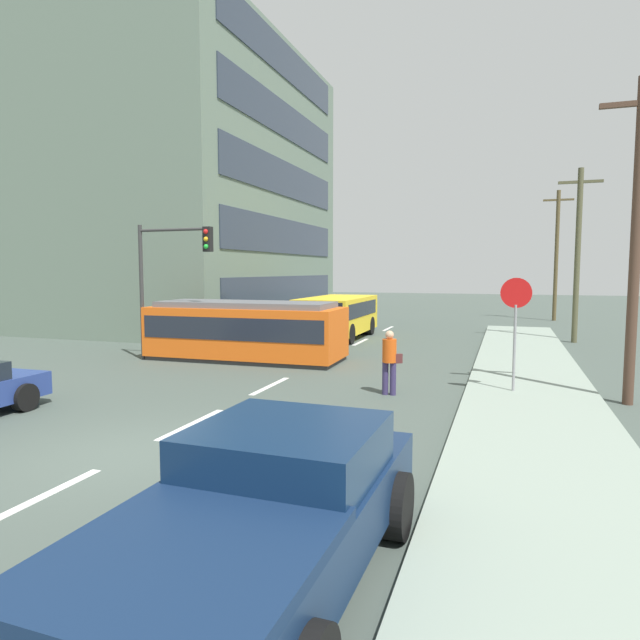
{
  "coord_description": "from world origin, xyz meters",
  "views": [
    {
      "loc": [
        6.15,
        -7.71,
        3.2
      ],
      "look_at": [
        0.7,
        8.22,
        1.67
      ],
      "focal_mm": 30.74,
      "sensor_mm": 36.0,
      "label": 1
    }
  ],
  "objects_px": {
    "streetcar_tram": "(246,330)",
    "pedestrian_crossing": "(390,359)",
    "utility_pole_mid": "(578,252)",
    "stop_sign": "(516,311)",
    "utility_pole_near": "(636,237)",
    "traffic_light_mast": "(169,265)",
    "city_bus": "(337,315)",
    "pickup_truck_parked": "(268,511)",
    "utility_pole_far": "(556,253)"
  },
  "relations": [
    {
      "from": "stop_sign",
      "to": "utility_pole_near",
      "type": "relative_size",
      "value": 0.38
    },
    {
      "from": "traffic_light_mast",
      "to": "stop_sign",
      "type": "bearing_deg",
      "value": -8.99
    },
    {
      "from": "stop_sign",
      "to": "pedestrian_crossing",
      "type": "bearing_deg",
      "value": -163.73
    },
    {
      "from": "streetcar_tram",
      "to": "traffic_light_mast",
      "type": "bearing_deg",
      "value": -153.55
    },
    {
      "from": "city_bus",
      "to": "pickup_truck_parked",
      "type": "relative_size",
      "value": 1.17
    },
    {
      "from": "pedestrian_crossing",
      "to": "pickup_truck_parked",
      "type": "bearing_deg",
      "value": -86.12
    },
    {
      "from": "streetcar_tram",
      "to": "pickup_truck_parked",
      "type": "distance_m",
      "value": 14.38
    },
    {
      "from": "pickup_truck_parked",
      "to": "pedestrian_crossing",
      "type": "bearing_deg",
      "value": 93.88
    },
    {
      "from": "traffic_light_mast",
      "to": "utility_pole_far",
      "type": "bearing_deg",
      "value": 56.75
    },
    {
      "from": "pedestrian_crossing",
      "to": "stop_sign",
      "type": "relative_size",
      "value": 0.58
    },
    {
      "from": "utility_pole_near",
      "to": "utility_pole_mid",
      "type": "xyz_separation_m",
      "value": [
        0.07,
        11.97,
        0.01
      ]
    },
    {
      "from": "traffic_light_mast",
      "to": "utility_pole_near",
      "type": "relative_size",
      "value": 0.63
    },
    {
      "from": "utility_pole_far",
      "to": "traffic_light_mast",
      "type": "bearing_deg",
      "value": -123.25
    },
    {
      "from": "pedestrian_crossing",
      "to": "pickup_truck_parked",
      "type": "height_order",
      "value": "pedestrian_crossing"
    },
    {
      "from": "city_bus",
      "to": "traffic_light_mast",
      "type": "height_order",
      "value": "traffic_light_mast"
    },
    {
      "from": "utility_pole_near",
      "to": "utility_pole_mid",
      "type": "height_order",
      "value": "utility_pole_mid"
    },
    {
      "from": "pedestrian_crossing",
      "to": "utility_pole_far",
      "type": "height_order",
      "value": "utility_pole_far"
    },
    {
      "from": "utility_pole_near",
      "to": "utility_pole_far",
      "type": "xyz_separation_m",
      "value": [
        0.08,
        23.28,
        0.3
      ]
    },
    {
      "from": "traffic_light_mast",
      "to": "utility_pole_near",
      "type": "xyz_separation_m",
      "value": [
        13.98,
        -1.83,
        0.6
      ]
    },
    {
      "from": "city_bus",
      "to": "stop_sign",
      "type": "bearing_deg",
      "value": -52.15
    },
    {
      "from": "pedestrian_crossing",
      "to": "utility_pole_mid",
      "type": "relative_size",
      "value": 0.22
    },
    {
      "from": "pedestrian_crossing",
      "to": "traffic_light_mast",
      "type": "distance_m",
      "value": 9.12
    },
    {
      "from": "pedestrian_crossing",
      "to": "traffic_light_mast",
      "type": "height_order",
      "value": "traffic_light_mast"
    },
    {
      "from": "city_bus",
      "to": "stop_sign",
      "type": "height_order",
      "value": "stop_sign"
    },
    {
      "from": "city_bus",
      "to": "stop_sign",
      "type": "relative_size",
      "value": 2.04
    },
    {
      "from": "pickup_truck_parked",
      "to": "stop_sign",
      "type": "bearing_deg",
      "value": 76.11
    },
    {
      "from": "utility_pole_near",
      "to": "utility_pole_mid",
      "type": "relative_size",
      "value": 1.0
    },
    {
      "from": "city_bus",
      "to": "pedestrian_crossing",
      "type": "distance_m",
      "value": 11.89
    },
    {
      "from": "city_bus",
      "to": "pedestrian_crossing",
      "type": "height_order",
      "value": "city_bus"
    },
    {
      "from": "city_bus",
      "to": "utility_pole_near",
      "type": "relative_size",
      "value": 0.77
    },
    {
      "from": "streetcar_tram",
      "to": "stop_sign",
      "type": "bearing_deg",
      "value": -18.16
    },
    {
      "from": "city_bus",
      "to": "utility_pole_near",
      "type": "height_order",
      "value": "utility_pole_near"
    },
    {
      "from": "pedestrian_crossing",
      "to": "traffic_light_mast",
      "type": "relative_size",
      "value": 0.35
    },
    {
      "from": "streetcar_tram",
      "to": "city_bus",
      "type": "xyz_separation_m",
      "value": [
        1.26,
        7.05,
        0.03
      ]
    },
    {
      "from": "utility_pole_near",
      "to": "utility_pole_mid",
      "type": "distance_m",
      "value": 11.97
    },
    {
      "from": "pedestrian_crossing",
      "to": "utility_pole_near",
      "type": "height_order",
      "value": "utility_pole_near"
    },
    {
      "from": "traffic_light_mast",
      "to": "utility_pole_far",
      "type": "xyz_separation_m",
      "value": [
        14.07,
        21.45,
        0.91
      ]
    },
    {
      "from": "city_bus",
      "to": "streetcar_tram",
      "type": "bearing_deg",
      "value": -100.17
    },
    {
      "from": "pedestrian_crossing",
      "to": "utility_pole_near",
      "type": "xyz_separation_m",
      "value": [
        5.62,
        0.85,
        3.04
      ]
    },
    {
      "from": "streetcar_tram",
      "to": "city_bus",
      "type": "distance_m",
      "value": 7.16
    },
    {
      "from": "traffic_light_mast",
      "to": "pickup_truck_parked",
      "type": "bearing_deg",
      "value": -52.26
    },
    {
      "from": "city_bus",
      "to": "utility_pole_near",
      "type": "bearing_deg",
      "value": -44.08
    },
    {
      "from": "city_bus",
      "to": "pickup_truck_parked",
      "type": "height_order",
      "value": "city_bus"
    },
    {
      "from": "streetcar_tram",
      "to": "pedestrian_crossing",
      "type": "bearing_deg",
      "value": -32.58
    },
    {
      "from": "stop_sign",
      "to": "utility_pole_far",
      "type": "relative_size",
      "value": 0.35
    },
    {
      "from": "city_bus",
      "to": "utility_pole_mid",
      "type": "relative_size",
      "value": 0.77
    },
    {
      "from": "pedestrian_crossing",
      "to": "stop_sign",
      "type": "bearing_deg",
      "value": 16.27
    },
    {
      "from": "streetcar_tram",
      "to": "stop_sign",
      "type": "relative_size",
      "value": 2.44
    },
    {
      "from": "pedestrian_crossing",
      "to": "utility_pole_far",
      "type": "xyz_separation_m",
      "value": [
        5.7,
        24.13,
        3.35
      ]
    },
    {
      "from": "pickup_truck_parked",
      "to": "utility_pole_mid",
      "type": "xyz_separation_m",
      "value": [
        5.09,
        21.72,
        3.2
      ]
    }
  ]
}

